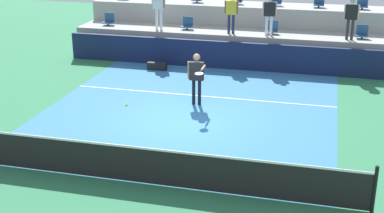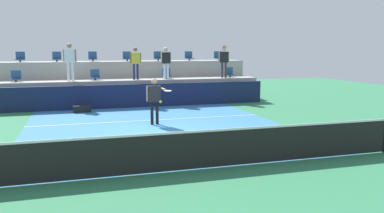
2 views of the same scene
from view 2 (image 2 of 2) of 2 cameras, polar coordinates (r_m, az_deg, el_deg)
ground_plane at (r=12.74m, az=-4.38°, el=-3.98°), size 40.00×40.00×0.00m
court_inner_paint at (r=13.70m, az=-5.27°, el=-3.09°), size 9.00×10.00×0.01m
court_service_line at (r=15.05m, az=-6.33°, el=-2.04°), size 9.00×0.06×0.00m
tennis_net at (r=8.86m, az=1.14°, el=-6.19°), size 10.48×0.08×1.07m
sponsor_backboard at (r=18.48m, az=-8.37°, el=1.58°), size 13.00×0.16×1.10m
seating_tier_lower at (r=19.75m, az=-8.92°, el=2.23°), size 13.00×1.80×1.25m
seating_tier_upper at (r=21.49m, az=-9.60°, el=3.85°), size 13.00×1.80×2.10m
stadium_chair_lower_far_left at (r=19.63m, az=-24.62°, el=3.98°), size 0.44×0.40×0.52m
stadium_chair_lower_left at (r=19.45m, az=-14.15°, el=4.46°), size 0.44×0.40×0.52m
stadium_chair_lower_right at (r=19.93m, az=-3.80°, el=4.79°), size 0.44×0.40×0.52m
stadium_chair_lower_far_right at (r=20.99m, az=5.60°, el=4.96°), size 0.44×0.40×0.52m
stadium_chair_upper_far_left at (r=21.37m, az=-24.08°, el=6.61°), size 0.44×0.40×0.52m
stadium_chair_upper_left at (r=21.22m, az=-19.38°, el=6.86°), size 0.44×0.40×0.52m
stadium_chair_upper_mid_left at (r=21.21m, az=-14.49°, el=7.07°), size 0.44×0.40×0.52m
stadium_chair_upper_center at (r=21.36m, az=-9.60°, el=7.22°), size 0.44×0.40×0.52m
stadium_chair_upper_mid_right at (r=21.64m, az=-5.06°, el=7.32°), size 0.44×0.40×0.52m
stadium_chair_upper_right at (r=22.07m, az=-0.46°, el=7.38°), size 0.44×0.40×0.52m
stadium_chair_upper_far_right at (r=22.63m, az=3.89°, el=7.39°), size 0.44×0.40×0.52m
tennis_player at (r=14.04m, az=-5.53°, el=1.50°), size 0.74×1.18×1.70m
spectator_in_grey at (r=19.02m, az=-17.64°, el=6.83°), size 0.61×0.27×1.77m
spectator_leaning_on_rail at (r=19.22m, az=-8.36°, el=6.75°), size 0.56×0.22×1.58m
spectator_in_white at (r=19.50m, az=-3.87°, el=6.88°), size 0.57×0.27×1.60m
spectator_with_hat at (r=20.42m, az=4.76°, el=7.15°), size 0.58×0.46×1.68m
tennis_ball at (r=9.62m, az=-4.66°, el=0.69°), size 0.07×0.07×0.07m
equipment_bag at (r=17.50m, az=-15.95°, el=-0.36°), size 0.76×0.28×0.30m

